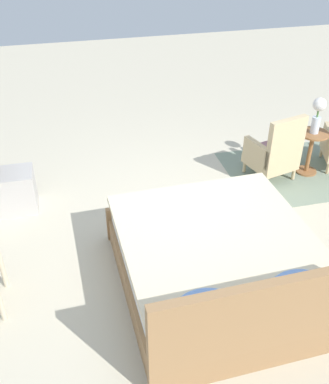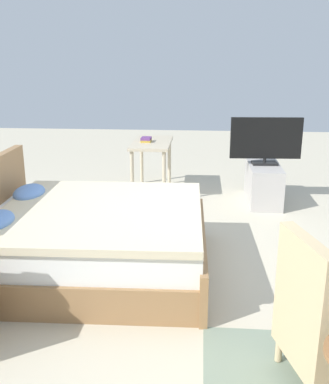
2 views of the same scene
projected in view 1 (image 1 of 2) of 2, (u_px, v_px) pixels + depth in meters
ground_plane at (175, 232)px, 5.07m from camera, size 16.00×16.00×0.00m
floor_rug at (305, 170)px, 6.17m from camera, size 2.10×1.50×0.01m
bed at (219, 265)px, 4.20m from camera, size 1.86×2.03×0.96m
armchair_by_window_right at (275, 153)px, 5.81m from camera, size 0.66×0.66×0.92m
side_table at (311, 148)px, 5.94m from camera, size 0.40×0.40×0.60m
flower_vase at (318, 112)px, 5.65m from camera, size 0.17×0.17×0.48m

